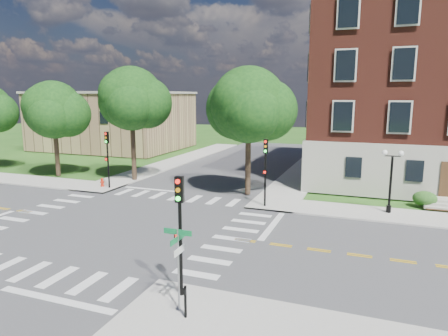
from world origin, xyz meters
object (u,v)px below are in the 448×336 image
(twin_lamp_west, at_px, (391,178))
(push_button_post, at_px, (185,300))
(traffic_signal_ne, at_px, (265,164))
(fire_hydrant, at_px, (102,183))
(traffic_signal_nw, at_px, (107,152))
(street_sign_pole, at_px, (178,254))
(traffic_signal_se, at_px, (180,221))

(twin_lamp_west, xyz_separation_m, push_button_post, (-7.16, -16.52, -1.73))
(traffic_signal_ne, bearing_deg, fire_hydrant, 175.84)
(traffic_signal_nw, relative_size, street_sign_pole, 1.55)
(traffic_signal_ne, xyz_separation_m, fire_hydrant, (-14.79, 1.08, -2.72))
(twin_lamp_west, bearing_deg, street_sign_pole, -115.29)
(traffic_signal_se, distance_m, twin_lamp_west, 17.11)
(traffic_signal_nw, bearing_deg, twin_lamp_west, 1.30)
(traffic_signal_se, height_order, traffic_signal_ne, same)
(traffic_signal_nw, height_order, fire_hydrant, traffic_signal_nw)
(twin_lamp_west, distance_m, street_sign_pole, 17.81)
(traffic_signal_ne, xyz_separation_m, push_button_post, (1.08, -15.13, -2.39))
(street_sign_pole, bearing_deg, push_button_post, -43.29)
(traffic_signal_se, xyz_separation_m, traffic_signal_ne, (-0.21, 13.71, 0.00))
(traffic_signal_nw, relative_size, fire_hydrant, 6.40)
(traffic_signal_ne, bearing_deg, street_sign_pole, -87.52)
(traffic_signal_nw, height_order, twin_lamp_west, traffic_signal_nw)
(twin_lamp_west, xyz_separation_m, street_sign_pole, (-7.61, -16.10, -0.21))
(traffic_signal_se, xyz_separation_m, twin_lamp_west, (8.03, 15.10, -0.66))
(traffic_signal_se, height_order, traffic_signal_nw, same)
(fire_hydrant, bearing_deg, twin_lamp_west, 0.77)
(traffic_signal_ne, xyz_separation_m, street_sign_pole, (0.64, -14.71, -0.88))
(traffic_signal_se, xyz_separation_m, street_sign_pole, (0.42, -1.00, -0.88))
(push_button_post, relative_size, fire_hydrant, 1.60)
(traffic_signal_ne, bearing_deg, traffic_signal_se, -89.10)
(twin_lamp_west, bearing_deg, traffic_signal_ne, -170.46)
(traffic_signal_ne, bearing_deg, traffic_signal_nw, 176.37)
(traffic_signal_se, height_order, twin_lamp_west, traffic_signal_se)
(twin_lamp_west, relative_size, push_button_post, 3.53)
(traffic_signal_se, height_order, fire_hydrant, traffic_signal_se)
(traffic_signal_ne, height_order, twin_lamp_west, traffic_signal_ne)
(traffic_signal_nw, xyz_separation_m, fire_hydrant, (-0.86, 0.19, -2.72))
(traffic_signal_nw, height_order, push_button_post, traffic_signal_nw)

